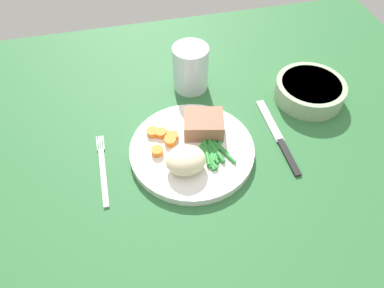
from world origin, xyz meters
TOP-DOWN VIEW (x-y plane):
  - dining_table at (0.00, 0.00)cm, footprint 120.00×90.00cm
  - dinner_plate at (-1.75, -3.18)cm, footprint 23.84×23.84cm
  - meat_portion at (1.47, 0.58)cm, footprint 8.84×7.86cm
  - mashed_potatoes at (-3.90, -7.47)cm, footprint 7.26×6.37cm
  - carrot_slices at (-6.85, -0.14)cm, footprint 5.98×7.36cm
  - green_beans at (1.84, -5.14)cm, footprint 6.02×9.16cm
  - fork at (-18.85, -3.43)cm, footprint 1.44×16.60cm
  - knife at (15.95, -3.46)cm, footprint 1.70×20.50cm
  - water_glass at (2.47, 16.00)cm, footprint 7.80×7.80cm
  - salad_bowl at (26.73, 6.12)cm, footprint 14.92×14.92cm

SIDE VIEW (x-z plane):
  - dining_table at x=0.00cm, z-range 0.00..2.00cm
  - knife at x=15.95cm, z-range 1.88..2.52cm
  - fork at x=-18.85cm, z-range 2.00..2.40cm
  - dinner_plate at x=-1.75cm, z-range 2.00..3.60cm
  - green_beans at x=1.84cm, z-range 3.53..4.42cm
  - carrot_slices at x=-6.85cm, z-range 3.54..4.78cm
  - salad_bowl at x=26.73cm, z-range 2.27..6.46cm
  - meat_portion at x=1.47cm, z-range 3.60..7.18cm
  - mashed_potatoes at x=-3.90cm, z-range 3.60..7.72cm
  - water_glass at x=2.47cm, z-range 1.26..11.50cm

